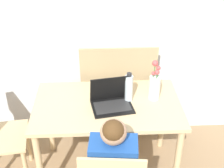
{
  "coord_description": "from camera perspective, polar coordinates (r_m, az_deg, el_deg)",
  "views": [
    {
      "loc": [
        -0.24,
        -0.37,
        2.1
      ],
      "look_at": [
        -0.15,
        1.62,
        0.9
      ],
      "focal_mm": 50.0,
      "sensor_mm": 36.0,
      "label": 1
    }
  ],
  "objects": [
    {
      "name": "wall_back",
      "position": [
        2.74,
        2.52,
        13.07
      ],
      "size": [
        6.4,
        0.05,
        2.5
      ],
      "color": "silver",
      "rests_on": "ground_plane"
    },
    {
      "name": "laptop",
      "position": [
        2.38,
        -0.13,
        -2.79
      ],
      "size": [
        0.34,
        0.28,
        0.23
      ],
      "rotation": [
        0.0,
        0.0,
        0.17
      ],
      "color": "black",
      "rests_on": "dining_table"
    },
    {
      "name": "dining_table",
      "position": [
        2.48,
        -0.83,
        -5.43
      ],
      "size": [
        1.14,
        0.69,
        0.72
      ],
      "color": "#D6B784",
      "rests_on": "ground_plane"
    },
    {
      "name": "flower_vase",
      "position": [
        2.45,
        7.81,
        -0.19
      ],
      "size": [
        0.09,
        0.09,
        0.33
      ],
      "color": "silver",
      "rests_on": "dining_table"
    },
    {
      "name": "water_bottle",
      "position": [
        2.4,
        3.09,
        -0.75
      ],
      "size": [
        0.06,
        0.06,
        0.25
      ],
      "color": "silver",
      "rests_on": "dining_table"
    },
    {
      "name": "cardboard_panel",
      "position": [
        2.94,
        1.08,
        -1.75
      ],
      "size": [
        0.68,
        0.16,
        1.01
      ],
      "color": "tan",
      "rests_on": "ground_plane"
    },
    {
      "name": "person_seated",
      "position": [
        2.08,
        0.3,
        -14.12
      ],
      "size": [
        0.34,
        0.45,
        1.01
      ],
      "rotation": [
        0.0,
        0.0,
        3.05
      ],
      "color": "#1E4C9E",
      "rests_on": "ground_plane"
    }
  ]
}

